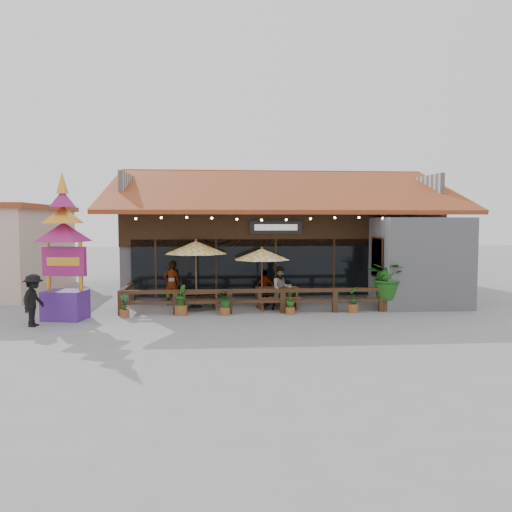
{
  "coord_description": "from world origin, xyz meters",
  "views": [
    {
      "loc": [
        -2.95,
        -18.98,
        3.46
      ],
      "look_at": [
        -1.36,
        1.5,
        2.02
      ],
      "focal_mm": 35.0,
      "sensor_mm": 36.0,
      "label": 1
    }
  ],
  "objects": [
    {
      "name": "planter_b",
      "position": [
        -4.3,
        -0.65,
        0.51
      ],
      "size": [
        0.46,
        0.46,
        1.12
      ],
      "color": "brown",
      "rests_on": "ground"
    },
    {
      "name": "diner_a",
      "position": [
        -4.83,
        1.61,
        0.9
      ],
      "size": [
        0.68,
        0.48,
        1.8
      ],
      "primitive_type": "imported",
      "rotation": [
        0.0,
        0.0,
        3.21
      ],
      "color": "#362111",
      "rests_on": "ground"
    },
    {
      "name": "picnic_table_right",
      "position": [
        -0.56,
        0.71,
        0.54
      ],
      "size": [
        1.73,
        1.51,
        0.8
      ],
      "color": "brown",
      "rests_on": "ground"
    },
    {
      "name": "umbrella_left",
      "position": [
        -3.8,
        0.99,
        2.4
      ],
      "size": [
        3.31,
        3.31,
        2.75
      ],
      "color": "brown",
      "rests_on": "ground"
    },
    {
      "name": "thai_sign_tower",
      "position": [
        -8.29,
        -1.15,
        2.94
      ],
      "size": [
        2.41,
        2.41,
        5.57
      ],
      "color": "#4E2383",
      "rests_on": "ground"
    },
    {
      "name": "planter_c",
      "position": [
        -2.68,
        -0.78,
        0.5
      ],
      "size": [
        0.63,
        0.57,
        0.89
      ],
      "color": "brown",
      "rests_on": "ground"
    },
    {
      "name": "ground",
      "position": [
        0.0,
        0.0,
        0.0
      ],
      "size": [
        100.0,
        100.0,
        0.0
      ],
      "primitive_type": "plane",
      "color": "gray",
      "rests_on": "ground"
    },
    {
      "name": "planter_d",
      "position": [
        -0.26,
        -0.82,
        0.4
      ],
      "size": [
        0.44,
        0.44,
        0.83
      ],
      "color": "brown",
      "rests_on": "ground"
    },
    {
      "name": "diner_b",
      "position": [
        -0.48,
        0.08,
        0.85
      ],
      "size": [
        0.92,
        0.78,
        1.7
      ],
      "primitive_type": "imported",
      "rotation": [
        0.0,
        0.0,
        0.17
      ],
      "color": "#362111",
      "rests_on": "ground"
    },
    {
      "name": "planter_a",
      "position": [
        -6.3,
        -0.9,
        0.35
      ],
      "size": [
        0.34,
        0.34,
        0.84
      ],
      "color": "brown",
      "rests_on": "ground"
    },
    {
      "name": "tropical_plant",
      "position": [
        3.56,
        -0.26,
        1.28
      ],
      "size": [
        1.88,
        2.01,
        2.23
      ],
      "color": "brown",
      "rests_on": "ground"
    },
    {
      "name": "umbrella_right",
      "position": [
        -1.18,
        0.77,
        2.13
      ],
      "size": [
        3.0,
        3.0,
        2.45
      ],
      "color": "brown",
      "rests_on": "ground"
    },
    {
      "name": "diner_c",
      "position": [
        -0.98,
        1.4,
        0.71
      ],
      "size": [
        0.89,
        0.7,
        1.41
      ],
      "primitive_type": "imported",
      "rotation": [
        0.0,
        0.0,
        2.63
      ],
      "color": "#362111",
      "rests_on": "ground"
    },
    {
      "name": "patio_railing",
      "position": [
        -2.25,
        -0.27,
        0.61
      ],
      "size": [
        10.0,
        2.6,
        0.92
      ],
      "color": "#412617",
      "rests_on": "ground"
    },
    {
      "name": "pedestrian",
      "position": [
        -8.97,
        -2.26,
        0.87
      ],
      "size": [
        0.79,
        1.19,
        1.73
      ],
      "primitive_type": "imported",
      "rotation": [
        0.0,
        0.0,
        1.44
      ],
      "color": "black",
      "rests_on": "ground"
    },
    {
      "name": "restaurant_building",
      "position": [
        0.26,
        6.61,
        2.21
      ],
      "size": [
        15.5,
        14.73,
        6.09
      ],
      "color": "#A6A6AB",
      "rests_on": "ground"
    },
    {
      "name": "planter_e",
      "position": [
        2.17,
        -0.63,
        0.41
      ],
      "size": [
        0.4,
        0.4,
        0.98
      ],
      "color": "brown",
      "rests_on": "ground"
    },
    {
      "name": "picnic_table_left",
      "position": [
        -3.65,
        0.64,
        0.46
      ],
      "size": [
        1.57,
        1.4,
        0.68
      ],
      "color": "brown",
      "rests_on": "ground"
    }
  ]
}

